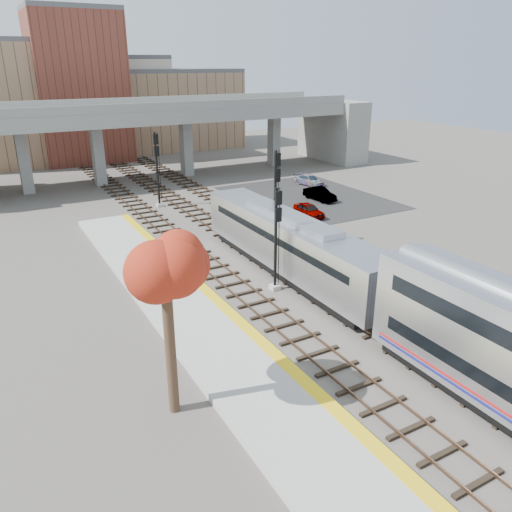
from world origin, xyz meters
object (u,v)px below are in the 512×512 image
signal_mast_near (276,242)px  car_a (309,210)px  locomotive (290,243)px  car_b (320,194)px  car_c (309,180)px  signal_mast_far (157,170)px  signal_mast_mid (276,199)px  tree (164,263)px

signal_mast_near → car_a: 16.72m
locomotive → signal_mast_near: 2.85m
car_a → car_b: size_ratio=0.91×
car_a → car_c: size_ratio=0.91×
signal_mast_near → signal_mast_far: bearing=90.0°
locomotive → signal_mast_mid: size_ratio=2.51×
locomotive → signal_mast_far: size_ratio=2.58×
signal_mast_mid → car_b: bearing=40.5°
tree → car_a: tree is taller
signal_mast_mid → tree: tree is taller
signal_mast_near → car_b: signal_mast_near is taller
signal_mast_far → car_a: size_ratio=2.00×
signal_mast_mid → car_a: bearing=37.6°
signal_mast_mid → car_a: size_ratio=2.06×
signal_mast_mid → car_c: size_ratio=1.86×
car_b → car_c: (3.04, 6.25, -0.07)m
locomotive → signal_mast_mid: signal_mast_mid is taller
tree → signal_mast_near: bearing=39.3°
signal_mast_near → signal_mast_far: size_ratio=0.90×
tree → car_b: size_ratio=2.24×
car_c → car_b: bearing=-127.2°
signal_mast_near → car_c: size_ratio=1.64×
tree → car_b: 35.91m
signal_mast_mid → car_a: 9.41m
locomotive → car_a: bearing=49.5°
signal_mast_far → car_c: bearing=0.9°
locomotive → signal_mast_far: 21.00m
car_a → car_c: 12.92m
signal_mast_near → locomotive: bearing=38.4°
signal_mast_mid → signal_mast_far: bearing=104.7°
locomotive → car_c: (16.44, 21.13, -1.65)m
signal_mast_near → signal_mast_mid: (4.10, 6.83, 0.62)m
car_c → tree: bearing=-143.9°
signal_mast_far → car_a: 15.44m
tree → car_c: bearing=47.4°
tree → car_c: tree is taller
car_b → signal_mast_far: bearing=154.2°
tree → car_b: (25.40, 24.66, -6.02)m
locomotive → car_b: size_ratio=4.72×
tree → car_c: size_ratio=2.23×
signal_mast_mid → signal_mast_far: signal_mast_mid is taller
tree → locomotive: bearing=39.1°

